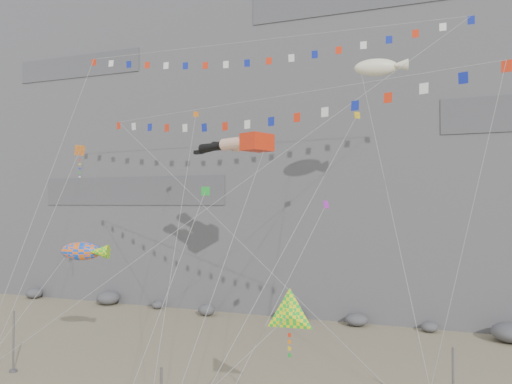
# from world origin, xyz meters

# --- Properties ---
(ground) EXTENTS (120.00, 120.00, 0.00)m
(ground) POSITION_xyz_m (0.00, 0.00, 0.00)
(ground) COLOR #85795C
(ground) RESTS_ON ground
(cliff) EXTENTS (80.00, 28.00, 50.00)m
(cliff) POSITION_xyz_m (0.00, 32.00, 25.00)
(cliff) COLOR slate
(cliff) RESTS_ON ground
(talus_boulders) EXTENTS (60.00, 3.00, 1.20)m
(talus_boulders) POSITION_xyz_m (0.00, 17.00, 0.60)
(talus_boulders) COLOR #57585C
(talus_boulders) RESTS_ON ground
(anchor_pole_left) EXTENTS (0.12, 0.12, 3.84)m
(anchor_pole_left) POSITION_xyz_m (-12.47, -2.59, 1.92)
(anchor_pole_left) COLOR slate
(anchor_pole_left) RESTS_ON ground
(legs_kite) EXTENTS (7.25, 18.42, 21.41)m
(legs_kite) POSITION_xyz_m (-1.36, 7.79, 15.12)
(legs_kite) COLOR red
(legs_kite) RESTS_ON ground
(flag_banner_upper) EXTENTS (30.17, 13.69, 29.89)m
(flag_banner_upper) POSITION_xyz_m (-0.12, 8.65, 23.16)
(flag_banner_upper) COLOR red
(flag_banner_upper) RESTS_ON ground
(flag_banner_lower) EXTENTS (27.13, 8.50, 20.11)m
(flag_banner_lower) POSITION_xyz_m (2.32, 2.33, 17.18)
(flag_banner_lower) COLOR red
(flag_banner_lower) RESTS_ON ground
(harlequin_kite) EXTENTS (1.60, 9.10, 16.86)m
(harlequin_kite) POSITION_xyz_m (-13.14, 4.18, 14.69)
(harlequin_kite) COLOR red
(harlequin_kite) RESTS_ON ground
(fish_windsock) EXTENTS (5.44, 6.77, 9.82)m
(fish_windsock) POSITION_xyz_m (-9.70, 0.37, 7.46)
(fish_windsock) COLOR #FF630D
(fish_windsock) RESTS_ON ground
(delta_kite) EXTENTS (6.71, 3.12, 8.13)m
(delta_kite) POSITION_xyz_m (6.37, -4.72, 5.49)
(delta_kite) COLOR #FFEF0D
(delta_kite) RESTS_ON ground
(blimp_windsock) EXTENTS (6.25, 11.55, 23.25)m
(blimp_windsock) POSITION_xyz_m (8.72, 9.20, 20.36)
(blimp_windsock) COLOR #F9F4CC
(blimp_windsock) RESTS_ON ground
(small_kite_a) EXTENTS (6.02, 16.07, 24.37)m
(small_kite_a) POSITION_xyz_m (-5.79, 9.23, 17.40)
(small_kite_a) COLOR orange
(small_kite_a) RESTS_ON ground
(small_kite_b) EXTENTS (3.67, 11.17, 15.26)m
(small_kite_b) POSITION_xyz_m (5.96, 4.68, 10.40)
(small_kite_b) COLOR #B022C6
(small_kite_b) RESTS_ON ground
(small_kite_c) EXTENTS (1.39, 8.70, 13.95)m
(small_kite_c) POSITION_xyz_m (-1.32, 2.00, 11.33)
(small_kite_c) COLOR green
(small_kite_c) RESTS_ON ground
(small_kite_d) EXTENTS (5.88, 17.09, 24.25)m
(small_kite_d) POSITION_xyz_m (7.19, 8.66, 16.51)
(small_kite_d) COLOR gold
(small_kite_d) RESTS_ON ground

